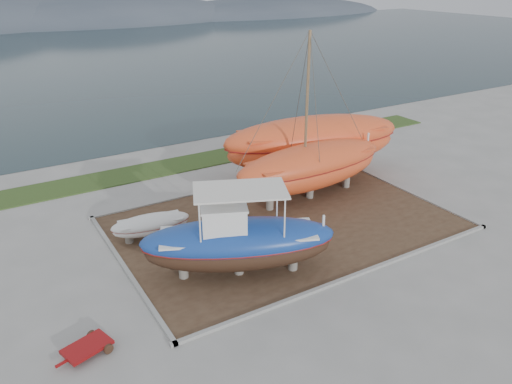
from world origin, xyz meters
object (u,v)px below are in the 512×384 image
orange_sailboat (313,119)px  red_trailer (87,349)px  blue_caique (238,233)px  white_dinghy (151,227)px  orange_bare_hull (313,148)px

orange_sailboat → red_trailer: (-15.29, -6.80, -4.88)m
orange_sailboat → red_trailer: orange_sailboat is taller
blue_caique → white_dinghy: 5.98m
red_trailer → orange_sailboat: bearing=6.7°
orange_bare_hull → white_dinghy: bearing=-157.1°
blue_caique → orange_bare_hull: (10.07, 7.84, -0.09)m
blue_caique → red_trailer: 7.84m
blue_caique → white_dinghy: (-2.29, 5.31, -1.51)m
orange_bare_hull → orange_sailboat: bearing=-117.1°
blue_caique → orange_sailboat: orange_sailboat is taller
red_trailer → blue_caique: bearing=-4.3°
red_trailer → white_dinghy: bearing=36.7°
orange_bare_hull → red_trailer: (-17.45, -9.54, -1.92)m
blue_caique → white_dinghy: bearing=136.8°
white_dinghy → blue_caique: bearing=-59.7°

